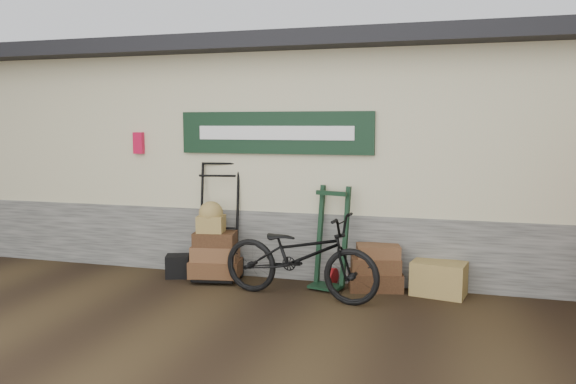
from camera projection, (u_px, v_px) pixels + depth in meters
The scene contains 8 objects.
ground at pixel (275, 302), 6.54m from camera, with size 80.00×80.00×0.00m, color black.
station_building at pixel (325, 152), 8.96m from camera, with size 14.40×4.10×3.20m.
porter_trolley at pixel (218, 220), 7.48m from camera, with size 0.79×0.59×1.58m, color black, non-canonical shape.
green_barrow at pixel (331, 238), 7.06m from camera, with size 0.46×0.39×1.29m, color black, non-canonical shape.
suitcase_stack at pixel (376, 267), 7.01m from camera, with size 0.66×0.41×0.58m, color #361F11, non-canonical shape.
wicker_hamper at pixel (439, 278), 6.80m from camera, with size 0.63×0.41×0.41m, color olive.
black_trunk at pixel (178, 266), 7.59m from camera, with size 0.30×0.26×0.30m, color black.
bicycle at pixel (300, 251), 6.63m from camera, with size 1.96×0.68×1.14m, color black.
Camera 1 is at (1.87, -6.06, 2.06)m, focal length 35.00 mm.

